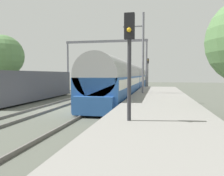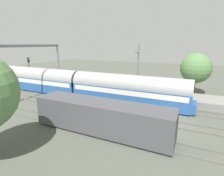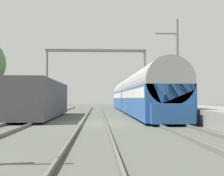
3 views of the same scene
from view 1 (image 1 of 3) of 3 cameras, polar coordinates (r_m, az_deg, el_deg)
name	(u,v)px [view 1 (image 1 of 3)]	position (r m, az deg, el deg)	size (l,w,h in m)	color
ground	(47,109)	(17.39, -16.08, -5.14)	(120.00, 120.00, 0.00)	#4F5349
track_west	(47,108)	(17.38, -16.09, -4.88)	(1.52, 60.00, 0.16)	#625E59
track_east	(103,110)	(15.88, -2.18, -5.53)	(1.52, 60.00, 0.16)	#625E59
platform	(159,102)	(17.37, 11.77, -3.59)	(4.40, 28.00, 0.90)	gray
passenger_train	(129,79)	(29.27, 4.19, 2.29)	(2.93, 32.85, 3.82)	#28569E
freight_car	(31,85)	(23.75, -19.66, 0.62)	(2.80, 13.00, 2.70)	#47474C
person_crossing	(143,84)	(36.26, 7.72, 1.00)	(0.46, 0.37, 1.73)	#262626
railway_signal_near	(129,61)	(8.07, 4.38, 6.75)	(0.36, 0.30, 4.69)	#2D2D33
railway_signal_far	(148,69)	(41.74, 9.03, 4.64)	(0.36, 0.30, 5.45)	#2D2D33
catenary_gantry	(106,54)	(35.55, -1.59, 8.46)	(12.96, 0.28, 7.86)	slate
catenary_pole_east_mid	(143,56)	(20.42, 7.70, 7.89)	(1.90, 0.20, 8.00)	slate
tree_west_background	(2,56)	(32.18, -25.87, 7.26)	(5.31, 5.31, 7.56)	#4C3826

